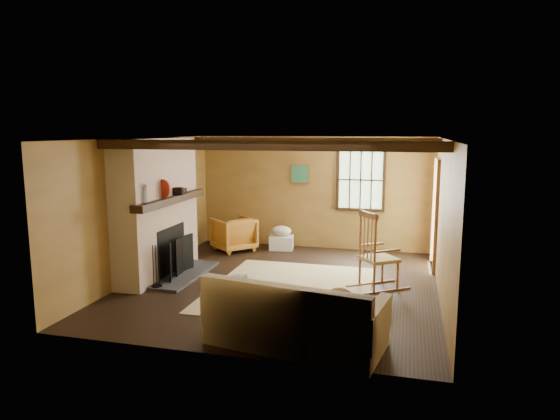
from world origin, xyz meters
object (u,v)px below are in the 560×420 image
(armchair, at_px, (234,234))
(fireplace, at_px, (158,213))
(rocking_chair, at_px, (376,256))
(laundry_basket, at_px, (281,243))
(sofa, at_px, (295,322))

(armchair, bearing_deg, fireplace, 23.41)
(rocking_chair, relative_size, armchair, 1.63)
(rocking_chair, bearing_deg, laundry_basket, 8.00)
(rocking_chair, distance_m, sofa, 2.58)
(rocking_chair, height_order, armchair, rocking_chair)
(rocking_chair, height_order, laundry_basket, rocking_chair)
(sofa, distance_m, armchair, 4.89)
(rocking_chair, relative_size, sofa, 0.58)
(sofa, bearing_deg, fireplace, 152.26)
(sofa, bearing_deg, laundry_basket, 116.26)
(sofa, height_order, laundry_basket, sofa)
(laundry_basket, bearing_deg, sofa, -73.76)
(rocking_chair, distance_m, laundry_basket, 3.09)
(fireplace, bearing_deg, rocking_chair, 2.29)
(rocking_chair, bearing_deg, armchair, 22.80)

